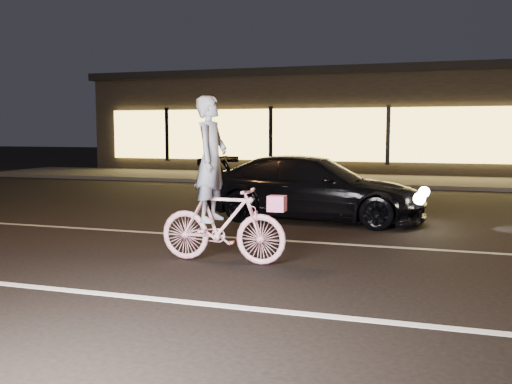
% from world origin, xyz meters
% --- Properties ---
extents(ground, '(90.00, 90.00, 0.00)m').
position_xyz_m(ground, '(0.00, 0.00, 0.00)').
color(ground, black).
rests_on(ground, ground).
extents(lane_stripe_near, '(60.00, 0.12, 0.01)m').
position_xyz_m(lane_stripe_near, '(0.00, -1.50, 0.00)').
color(lane_stripe_near, silver).
rests_on(lane_stripe_near, ground).
extents(lane_stripe_far, '(60.00, 0.10, 0.01)m').
position_xyz_m(lane_stripe_far, '(0.00, 2.00, 0.00)').
color(lane_stripe_far, gray).
rests_on(lane_stripe_far, ground).
extents(sidewalk, '(30.00, 4.00, 0.12)m').
position_xyz_m(sidewalk, '(0.00, 13.00, 0.06)').
color(sidewalk, '#383533').
rests_on(sidewalk, ground).
extents(storefront, '(25.40, 8.42, 4.20)m').
position_xyz_m(storefront, '(0.00, 18.97, 2.15)').
color(storefront, black).
rests_on(storefront, ground).
extents(cyclist, '(1.77, 0.61, 2.22)m').
position_xyz_m(cyclist, '(-0.97, 0.30, 0.79)').
color(cyclist, '#D53961').
rests_on(cyclist, ground).
extents(sedan, '(4.42, 1.96, 1.26)m').
position_xyz_m(sedan, '(-0.54, 4.25, 0.63)').
color(sedan, black).
rests_on(sedan, ground).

